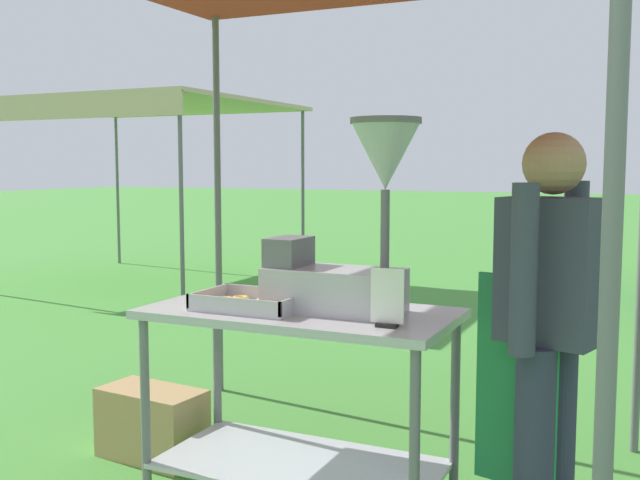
{
  "coord_description": "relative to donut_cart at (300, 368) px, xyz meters",
  "views": [
    {
      "loc": [
        1.39,
        -1.9,
        1.49
      ],
      "look_at": [
        0.01,
        1.06,
        1.17
      ],
      "focal_mm": 41.87,
      "sensor_mm": 36.0,
      "label": 1
    }
  ],
  "objects": [
    {
      "name": "vendor",
      "position": [
        1.01,
        -0.02,
        0.27
      ],
      "size": [
        0.47,
        0.53,
        1.61
      ],
      "color": "#2D3347",
      "rests_on": "ground"
    },
    {
      "name": "donut_tray",
      "position": [
        -0.19,
        -0.08,
        0.28
      ],
      "size": [
        0.44,
        0.31,
        0.07
      ],
      "color": "#B7B7BC",
      "rests_on": "donut_cart"
    },
    {
      "name": "ground_plane",
      "position": [
        -0.01,
        5.14,
        -0.64
      ],
      "size": [
        70.0,
        70.0,
        0.0
      ],
      "primitive_type": "plane",
      "color": "#478E38"
    },
    {
      "name": "menu_sign",
      "position": [
        0.45,
        -0.17,
        0.35
      ],
      "size": [
        0.13,
        0.05,
        0.22
      ],
      "color": "black",
      "rests_on": "donut_cart"
    },
    {
      "name": "donut_fryer",
      "position": [
        0.22,
        0.02,
        0.57
      ],
      "size": [
        0.64,
        0.28,
        0.79
      ],
      "color": "#B7B7BC",
      "rests_on": "donut_cart"
    },
    {
      "name": "neighbour_tent",
      "position": [
        -4.66,
        4.82,
        1.57
      ],
      "size": [
        3.36,
        2.98,
        2.27
      ],
      "color": "slate",
      "rests_on": "ground"
    },
    {
      "name": "donut_cart",
      "position": [
        0.0,
        0.0,
        0.0
      ],
      "size": [
        1.3,
        0.66,
        0.89
      ],
      "color": "#B7B7BC",
      "rests_on": "ground"
    },
    {
      "name": "supply_crate",
      "position": [
        -0.96,
        0.23,
        -0.46
      ],
      "size": [
        0.56,
        0.33,
        0.36
      ],
      "color": "tan",
      "rests_on": "ground"
    }
  ]
}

